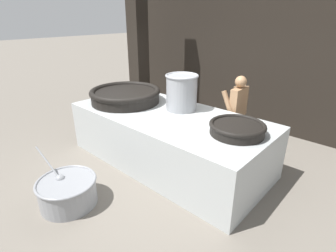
# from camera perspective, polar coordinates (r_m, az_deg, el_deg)

# --- Properties ---
(ground_plane) EXTENTS (60.00, 60.00, 0.00)m
(ground_plane) POSITION_cam_1_polar(r_m,az_deg,el_deg) (5.07, 0.00, -7.40)
(ground_plane) COLOR slate
(back_wall) EXTENTS (6.95, 0.24, 4.26)m
(back_wall) POSITION_cam_1_polar(r_m,az_deg,el_deg) (6.73, 17.26, 18.38)
(back_wall) COLOR black
(back_wall) RESTS_ON ground_plane
(support_pillar) EXTENTS (0.38, 0.38, 4.26)m
(support_pillar) POSITION_cam_1_polar(r_m,az_deg,el_deg) (6.91, -6.61, 19.30)
(support_pillar) COLOR black
(support_pillar) RESTS_ON ground_plane
(hearth_platform) EXTENTS (3.66, 1.71, 0.95)m
(hearth_platform) POSITION_cam_1_polar(r_m,az_deg,el_deg) (4.85, 0.00, -2.57)
(hearth_platform) COLOR #B2B7B7
(hearth_platform) RESTS_ON ground_plane
(giant_wok_near) EXTENTS (1.40, 1.40, 0.27)m
(giant_wok_near) POSITION_cam_1_polar(r_m,az_deg,el_deg) (5.33, -9.27, 6.69)
(giant_wok_near) COLOR black
(giant_wok_near) RESTS_ON hearth_platform
(giant_wok_far) EXTENTS (0.83, 0.83, 0.17)m
(giant_wok_far) POSITION_cam_1_polar(r_m,az_deg,el_deg) (3.97, 14.82, -0.44)
(giant_wok_far) COLOR black
(giant_wok_far) RESTS_ON hearth_platform
(stock_pot) EXTENTS (0.60, 0.60, 0.65)m
(stock_pot) POSITION_cam_1_polar(r_m,az_deg,el_deg) (4.79, 2.98, 7.44)
(stock_pot) COLOR gray
(stock_pot) RESTS_ON hearth_platform
(cook) EXTENTS (0.36, 0.56, 1.55)m
(cook) POSITION_cam_1_polar(r_m,az_deg,el_deg) (5.22, 14.80, 2.88)
(cook) COLOR #9E7551
(cook) RESTS_ON ground_plane
(prep_bowl_vegetables) EXTENTS (1.10, 0.85, 0.74)m
(prep_bowl_vegetables) POSITION_cam_1_polar(r_m,az_deg,el_deg) (4.17, -21.02, -13.00)
(prep_bowl_vegetables) COLOR gray
(prep_bowl_vegetables) RESTS_ON ground_plane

